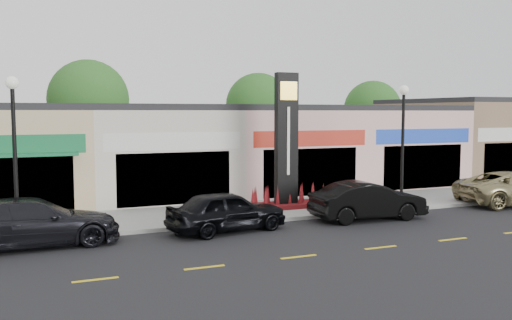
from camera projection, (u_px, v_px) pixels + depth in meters
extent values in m
plane|color=black|center=(261.00, 236.00, 19.33)|extent=(120.00, 120.00, 0.00)
cube|color=gray|center=(222.00, 213.00, 23.33)|extent=(52.00, 4.30, 0.15)
cube|color=gray|center=(240.00, 223.00, 21.26)|extent=(52.00, 0.20, 0.15)
cube|color=tan|center=(10.00, 156.00, 26.52)|extent=(7.00, 10.00, 4.50)
cube|color=#262628|center=(8.00, 107.00, 26.30)|extent=(7.00, 10.00, 0.30)
cube|color=black|center=(6.00, 186.00, 22.03)|extent=(5.25, 0.10, 2.40)
cube|color=#176A3C|center=(4.00, 145.00, 21.88)|extent=(6.30, 0.12, 0.80)
cube|color=#176A3C|center=(4.00, 156.00, 21.50)|extent=(5.60, 0.90, 0.12)
cube|color=beige|center=(152.00, 152.00, 29.16)|extent=(7.00, 10.00, 4.50)
cube|color=#262628|center=(152.00, 108.00, 28.95)|extent=(7.00, 10.00, 0.30)
cube|color=black|center=(175.00, 178.00, 24.67)|extent=(5.25, 0.10, 2.40)
cube|color=silver|center=(174.00, 141.00, 24.52)|extent=(6.30, 0.12, 0.80)
cube|color=#FAC1BE|center=(271.00, 149.00, 31.81)|extent=(7.00, 10.00, 4.50)
cube|color=#262628|center=(271.00, 108.00, 31.59)|extent=(7.00, 10.00, 0.30)
cube|color=black|center=(311.00, 172.00, 27.32)|extent=(5.25, 0.10, 2.40)
cube|color=red|center=(311.00, 138.00, 27.17)|extent=(6.30, 0.12, 0.80)
cube|color=#FAC1BE|center=(372.00, 146.00, 34.45)|extent=(7.00, 10.00, 4.50)
cube|color=#262628|center=(372.00, 108.00, 34.24)|extent=(7.00, 10.00, 0.30)
cube|color=black|center=(423.00, 167.00, 29.97)|extent=(5.25, 0.10, 2.40)
cube|color=blue|center=(424.00, 136.00, 29.82)|extent=(6.30, 0.12, 0.80)
cube|color=#7B6548|center=(458.00, 140.00, 37.08)|extent=(7.00, 10.00, 5.00)
cube|color=#262628|center=(459.00, 101.00, 36.84)|extent=(7.00, 10.00, 0.30)
cylinder|color=#382619|center=(90.00, 155.00, 35.65)|extent=(0.36, 0.36, 3.15)
sphere|color=#205219|center=(89.00, 100.00, 35.32)|extent=(5.20, 5.20, 5.20)
cylinder|color=#382619|center=(258.00, 152.00, 40.19)|extent=(0.36, 0.36, 2.97)
sphere|color=#205219|center=(258.00, 106.00, 39.89)|extent=(4.80, 4.80, 4.80)
cylinder|color=#382619|center=(372.00, 149.00, 43.98)|extent=(0.36, 0.36, 2.80)
sphere|color=#205219|center=(372.00, 109.00, 43.69)|extent=(4.60, 4.60, 4.60)
cylinder|color=black|center=(18.00, 232.00, 18.58)|extent=(0.32, 0.32, 0.30)
cylinder|color=black|center=(15.00, 160.00, 18.36)|extent=(0.14, 0.14, 5.00)
sphere|color=silver|center=(12.00, 83.00, 18.13)|extent=(0.44, 0.44, 0.44)
cylinder|color=black|center=(401.00, 203.00, 24.63)|extent=(0.32, 0.32, 0.30)
cylinder|color=black|center=(403.00, 148.00, 24.41)|extent=(0.14, 0.14, 5.00)
sphere|color=silver|center=(404.00, 90.00, 24.18)|extent=(0.44, 0.44, 0.44)
cube|color=#5F1014|center=(286.00, 205.00, 24.31)|extent=(4.20, 1.30, 0.20)
cube|color=black|center=(286.00, 141.00, 24.06)|extent=(1.00, 0.40, 6.00)
cube|color=yellow|center=(289.00, 91.00, 23.66)|extent=(0.80, 0.05, 0.80)
cube|color=silver|center=(288.00, 141.00, 23.85)|extent=(0.12, 0.04, 3.00)
imported|color=black|center=(33.00, 222.00, 17.79)|extent=(2.48, 5.63, 1.61)
imported|color=black|center=(227.00, 211.00, 20.04)|extent=(2.56, 4.75, 1.53)
imported|color=black|center=(368.00, 201.00, 22.23)|extent=(1.90, 4.85, 1.57)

